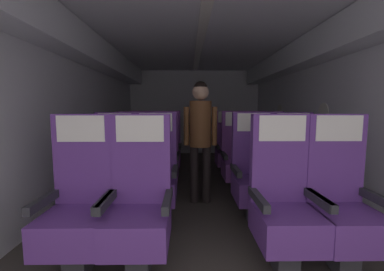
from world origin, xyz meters
TOP-DOWN VIEW (x-y plane):
  - ground at (0.00, 3.33)m, footprint 3.73×7.06m
  - fuselage_shell at (0.00, 3.61)m, footprint 3.61×6.71m
  - seat_a_left_window at (-1.00, 1.65)m, footprint 0.48×0.49m
  - seat_a_left_aisle at (-0.55, 1.65)m, footprint 0.48×0.49m
  - seat_a_right_aisle at (0.99, 1.66)m, footprint 0.48×0.49m
  - seat_a_right_window at (0.55, 1.66)m, footprint 0.48×0.49m
  - seat_b_left_window at (-0.99, 2.51)m, footprint 0.48×0.49m
  - seat_b_left_aisle at (-0.54, 2.52)m, footprint 0.48×0.49m
  - seat_b_right_aisle at (0.99, 2.51)m, footprint 0.48×0.49m
  - seat_b_right_window at (0.55, 2.51)m, footprint 0.48×0.49m
  - seat_c_left_window at (-0.98, 3.36)m, footprint 0.48×0.49m
  - seat_c_left_aisle at (-0.55, 3.38)m, footprint 0.48×0.49m
  - seat_c_right_aisle at (1.00, 3.39)m, footprint 0.48×0.49m
  - seat_c_right_window at (0.55, 3.38)m, footprint 0.48×0.49m
  - seat_d_left_window at (-0.99, 4.25)m, footprint 0.48×0.49m
  - seat_d_left_aisle at (-0.55, 4.24)m, footprint 0.48×0.49m
  - seat_d_right_aisle at (1.00, 4.23)m, footprint 0.48×0.49m
  - seat_d_right_window at (0.55, 4.25)m, footprint 0.48×0.49m
  - flight_attendant at (-0.02, 3.03)m, footprint 0.43×0.28m

SIDE VIEW (x-z plane):
  - ground at x=0.00m, z-range -0.02..0.00m
  - seat_a_left_window at x=-1.00m, z-range -0.09..1.09m
  - seat_a_left_aisle at x=-0.55m, z-range -0.09..1.09m
  - seat_a_right_aisle at x=0.99m, z-range -0.09..1.09m
  - seat_a_right_window at x=0.55m, z-range -0.09..1.09m
  - seat_b_left_window at x=-0.99m, z-range -0.09..1.09m
  - seat_b_left_aisle at x=-0.54m, z-range -0.09..1.09m
  - seat_b_right_aisle at x=0.99m, z-range -0.09..1.09m
  - seat_b_right_window at x=0.55m, z-range -0.09..1.09m
  - seat_c_left_window at x=-0.98m, z-range -0.09..1.09m
  - seat_c_left_aisle at x=-0.55m, z-range -0.09..1.09m
  - seat_c_right_aisle at x=1.00m, z-range -0.09..1.09m
  - seat_c_right_window at x=0.55m, z-range -0.09..1.09m
  - seat_d_left_window at x=-0.99m, z-range -0.09..1.09m
  - seat_d_left_aisle at x=-0.55m, z-range -0.09..1.09m
  - seat_d_right_aisle at x=1.00m, z-range -0.09..1.09m
  - seat_d_right_window at x=0.55m, z-range -0.09..1.09m
  - flight_attendant at x=-0.02m, z-range 0.18..1.75m
  - fuselage_shell at x=0.00m, z-range 0.50..2.79m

